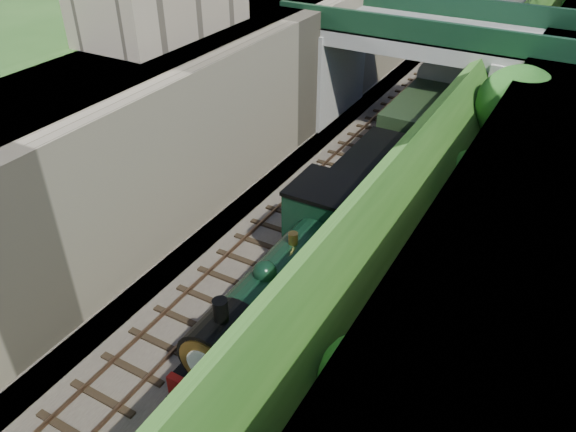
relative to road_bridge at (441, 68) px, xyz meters
The scene contains 12 objects.
trackbed 5.72m from the road_bridge, 103.28° to the right, with size 10.00×90.00×0.20m, color #473F38.
retaining_wall 7.61m from the road_bridge, 148.17° to the right, with size 1.00×90.00×7.00m, color #756B56.
street_plateau_left 10.73m from the road_bridge, 158.09° to the right, with size 6.00×90.00×7.00m, color #262628.
embankment_slope 7.38m from the road_bridge, 55.98° to the right, with size 4.56×90.00×6.36m.
track_left 6.27m from the road_bridge, 126.35° to the right, with size 2.50×90.00×0.20m.
track_right 5.54m from the road_bridge, 86.34° to the right, with size 2.50×90.00×0.20m.
road_bridge is the anchor object (origin of this frame).
tree 7.25m from the road_bridge, 46.58° to the right, with size 3.60×3.80×6.60m.
locomotive 17.43m from the road_bridge, 89.15° to the right, with size 3.10×10.22×3.83m.
tender 10.23m from the road_bridge, 88.52° to the right, with size 2.70×6.00×3.05m.
coach_front 3.37m from the road_bridge, 84.54° to the left, with size 2.90×18.00×3.70m.
coach_middle 21.57m from the road_bridge, 89.32° to the left, with size 2.90×18.00×3.70m.
Camera 1 is at (8.40, -6.20, 14.29)m, focal length 35.00 mm.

